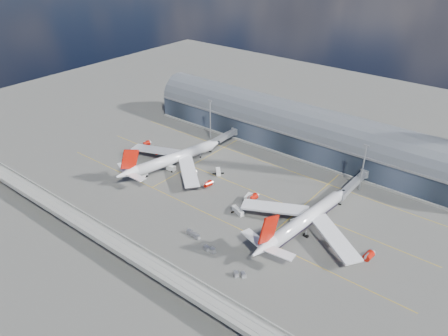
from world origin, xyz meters
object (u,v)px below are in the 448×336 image
Objects in this scene: service_truck_2 at (238,211)px; cargo_train_2 at (240,274)px; floodlight_mast_right at (363,167)px; service_truck_1 at (171,168)px; airliner_right at (304,221)px; service_truck_5 at (218,172)px; floodlight_mast_left at (210,118)px; service_truck_0 at (142,175)px; cargo_train_0 at (210,249)px; cargo_train_1 at (193,234)px; service_truck_3 at (296,221)px; service_truck_4 at (248,198)px; airliner_left at (171,159)px.

service_truck_2 is 42.19m from cargo_train_2.
service_truck_1 is at bearing -152.95° from floodlight_mast_right.
airliner_right is 11.57× the size of service_truck_5.
floodlight_mast_left is 62.86m from service_truck_0.
cargo_train_1 is (-12.17, 3.23, -0.08)m from cargo_train_0.
floodlight_mast_left is 101.12m from service_truck_3.
service_truck_4 is (51.32, 2.20, 0.02)m from service_truck_1.
service_truck_3 is at bearing 2.60° from service_truck_0.
cargo_train_1 is at bearing -106.08° from service_truck_5.
airliner_left reaches higher than service_truck_3.
floodlight_mast_left reaches higher than service_truck_0.
airliner_left reaches higher than service_truck_2.
floodlight_mast_left reaches higher than service_truck_4.
service_truck_4 is at bearing 66.09° from cargo_train_2.
service_truck_4 is at bearing -131.48° from floodlight_mast_right.
service_truck_2 is at bearing -122.90° from floodlight_mast_right.
service_truck_0 is at bearing -94.16° from airliner_left.
floodlight_mast_left is 45.33m from airliner_left.
service_truck_1 reaches higher than cargo_train_2.
airliner_left reaches higher than service_truck_4.
cargo_train_0 is 12.60m from cargo_train_1.
cargo_train_0 is (71.01, -84.92, -12.64)m from floodlight_mast_left.
floodlight_mast_right is 90.58m from cargo_train_2.
airliner_right reaches higher than service_truck_5.
airliner_right is at bearing -58.20° from service_truck_2.
floodlight_mast_left is at bearing 85.24° from service_truck_0.
service_truck_0 is 71.48m from cargo_train_0.
cargo_train_1 is (-35.86, -32.84, -4.66)m from airliner_right.
service_truck_4 reaches higher than cargo_train_2.
cargo_train_0 reaches higher than cargo_train_2.
floodlight_mast_left is at bearing 158.53° from airliner_right.
service_truck_2 is at bearing 71.80° from cargo_train_2.
cargo_train_2 is at bearing -88.64° from service_truck_5.
floodlight_mast_left is 3.23× the size of cargo_train_1.
cargo_train_1 is (58.83, -81.69, -12.72)m from floodlight_mast_left.
cargo_train_1 is at bearing -105.35° from service_truck_4.
airliner_left is at bearing -160.44° from service_truck_3.
service_truck_4 is at bearing -35.52° from floodlight_mast_left.
floodlight_mast_left is 0.38× the size of airliner_left.
service_truck_0 reaches higher than service_truck_1.
floodlight_mast_right is at bearing 97.74° from service_truck_3.
airliner_left is 11.48× the size of service_truck_5.
cargo_train_2 is at bearing -44.78° from floodlight_mast_left.
airliner_left is 8.46× the size of cargo_train_1.
airliner_left is at bearing 48.29° from cargo_train_1.
cargo_train_2 is at bearing -17.20° from airliner_left.
cargo_train_1 is 1.47× the size of cargo_train_2.
floodlight_mast_left is 111.41m from cargo_train_0.
service_truck_5 is 64.46m from cargo_train_0.
airliner_right reaches higher than service_truck_1.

